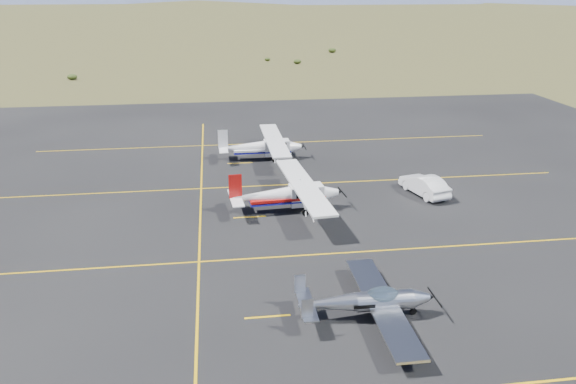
# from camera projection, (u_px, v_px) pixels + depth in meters

# --- Properties ---
(ground) EXTENTS (1600.00, 1600.00, 0.00)m
(ground) POSITION_uv_depth(u_px,v_px,m) (321.00, 273.00, 27.81)
(ground) COLOR #383D1C
(ground) RESTS_ON ground
(apron) EXTENTS (72.00, 72.00, 0.02)m
(apron) POSITION_uv_depth(u_px,v_px,m) (299.00, 218.00, 34.30)
(apron) COLOR black
(apron) RESTS_ON ground
(aircraft_low_wing) EXTENTS (5.69, 7.97, 1.74)m
(aircraft_low_wing) POSITION_uv_depth(u_px,v_px,m) (369.00, 301.00, 23.81)
(aircraft_low_wing) COLOR silver
(aircraft_low_wing) RESTS_ON apron
(aircraft_cessna) EXTENTS (6.30, 10.48, 2.65)m
(aircraft_cessna) POSITION_uv_depth(u_px,v_px,m) (287.00, 194.00, 34.91)
(aircraft_cessna) COLOR white
(aircraft_cessna) RESTS_ON apron
(aircraft_plain) EXTENTS (6.03, 10.05, 2.55)m
(aircraft_plain) POSITION_uv_depth(u_px,v_px,m) (262.00, 146.00, 45.11)
(aircraft_plain) COLOR white
(aircraft_plain) RESTS_ON apron
(sedan) EXTENTS (2.45, 4.37, 1.36)m
(sedan) POSITION_uv_depth(u_px,v_px,m) (424.00, 185.00, 37.82)
(sedan) COLOR white
(sedan) RESTS_ON apron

